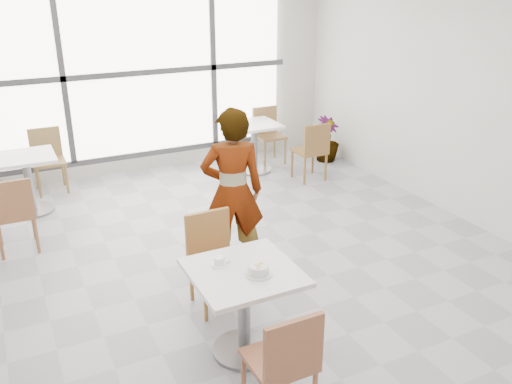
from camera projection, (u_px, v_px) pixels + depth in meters
name	position (u px, v px, depth m)	size (l,w,h in m)	color
floor	(243.00, 272.00, 5.53)	(7.00, 7.00, 0.00)	#9E9EA5
wall_back	(141.00, 72.00, 7.87)	(6.00, 6.00, 0.00)	silver
wall_right	(479.00, 99.00, 6.19)	(7.00, 7.00, 0.00)	silver
window	(142.00, 72.00, 7.81)	(4.60, 0.07, 2.52)	white
main_table	(244.00, 296.00, 4.19)	(0.80, 0.80, 0.75)	silver
chair_near	(285.00, 359.00, 3.54)	(0.42, 0.42, 0.87)	#93573B
chair_far	(213.00, 253.00, 4.87)	(0.42, 0.42, 0.87)	#A26B36
oatmeal_bowl	(259.00, 269.00, 4.03)	(0.21, 0.21, 0.10)	silver
coffee_cup	(219.00, 261.00, 4.17)	(0.16, 0.13, 0.07)	white
person	(232.00, 192.00, 5.31)	(0.62, 0.41, 1.70)	black
bg_table_left	(28.00, 176.00, 6.76)	(0.70, 0.70, 0.75)	white
bg_table_right	(254.00, 140.00, 8.17)	(0.70, 0.70, 0.75)	white
bg_chair_left_near	(13.00, 210.00, 5.74)	(0.42, 0.42, 0.87)	brown
bg_chair_left_far	(48.00, 155.00, 7.46)	(0.42, 0.42, 0.87)	olive
bg_chair_right_near	(313.00, 148.00, 7.77)	(0.42, 0.42, 0.87)	brown
bg_chair_right_far	(268.00, 131.00, 8.60)	(0.42, 0.42, 0.87)	#9B7343
plant_right	(327.00, 139.00, 8.67)	(0.40, 0.40, 0.72)	#437030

